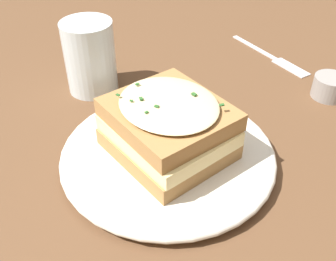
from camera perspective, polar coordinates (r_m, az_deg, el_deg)
ground_plane at (r=0.47m, az=-0.34°, el=-6.33°), size 2.40×2.40×0.00m
dinner_plate at (r=0.48m, az=0.00°, el=-3.52°), size 0.26×0.26×0.02m
sandwich at (r=0.45m, az=0.03°, el=0.52°), size 0.14×0.13×0.07m
water_glass at (r=0.60m, az=-11.25°, el=10.43°), size 0.08×0.08×0.11m
fork at (r=0.72m, az=15.47°, el=9.95°), size 0.18×0.02×0.00m
condiment_pot at (r=0.63m, az=22.44°, el=5.87°), size 0.05×0.05×0.03m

